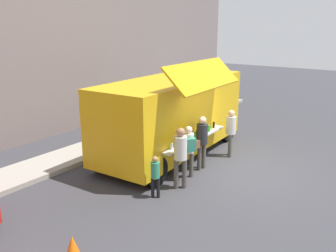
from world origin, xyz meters
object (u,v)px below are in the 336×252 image
(food_truck_main, at_px, (173,114))
(customer_front_ordering, at_px, (202,138))
(customer_rear_waiting, at_px, (180,153))
(customer_mid_with_backpack, at_px, (189,147))
(child_near_queue, at_px, (155,173))
(trash_bin, at_px, (183,111))
(customer_extra_browsing, at_px, (231,129))
(traffic_cone_orange, at_px, (73,248))

(food_truck_main, bearing_deg, customer_front_ordering, -114.02)
(customer_front_ordering, height_order, customer_rear_waiting, customer_rear_waiting)
(food_truck_main, height_order, customer_front_ordering, food_truck_main)
(food_truck_main, bearing_deg, customer_rear_waiting, -143.20)
(customer_front_ordering, distance_m, customer_mid_with_backpack, 0.82)
(customer_rear_waiting, bearing_deg, child_near_queue, 121.11)
(food_truck_main, height_order, customer_rear_waiting, food_truck_main)
(trash_bin, distance_m, customer_extra_browsing, 5.16)
(food_truck_main, relative_size, traffic_cone_orange, 11.88)
(traffic_cone_orange, height_order, customer_rear_waiting, customer_rear_waiting)
(food_truck_main, height_order, trash_bin, food_truck_main)
(customer_rear_waiting, distance_m, child_near_queue, 0.97)
(customer_rear_waiting, height_order, child_near_queue, customer_rear_waiting)
(traffic_cone_orange, relative_size, customer_front_ordering, 0.31)
(customer_rear_waiting, bearing_deg, customer_front_ordering, -36.11)
(customer_mid_with_backpack, bearing_deg, customer_front_ordering, -48.67)
(child_near_queue, bearing_deg, customer_mid_with_backpack, -28.08)
(child_near_queue, bearing_deg, trash_bin, 0.72)
(food_truck_main, relative_size, customer_front_ordering, 3.73)
(customer_front_ordering, relative_size, customer_extra_browsing, 1.04)
(trash_bin, bearing_deg, customer_mid_with_backpack, -144.91)
(traffic_cone_orange, xyz_separation_m, customer_rear_waiting, (3.97, 0.12, 0.80))
(customer_front_ordering, height_order, child_near_queue, customer_front_ordering)
(customer_mid_with_backpack, height_order, customer_extra_browsing, customer_extra_browsing)
(customer_front_ordering, distance_m, customer_extra_browsing, 1.66)
(food_truck_main, relative_size, customer_mid_with_backpack, 4.03)
(customer_front_ordering, bearing_deg, customer_rear_waiting, 105.75)
(customer_rear_waiting, xyz_separation_m, child_near_queue, (-0.87, 0.22, -0.37))
(traffic_cone_orange, distance_m, customer_extra_browsing, 7.22)
(food_truck_main, distance_m, customer_extra_browsing, 2.10)
(customer_mid_with_backpack, bearing_deg, food_truck_main, -2.93)
(customer_front_ordering, bearing_deg, customer_extra_browsing, -90.19)
(customer_rear_waiting, relative_size, child_near_queue, 1.52)
(traffic_cone_orange, height_order, customer_front_ordering, customer_front_ordering)
(customer_front_ordering, bearing_deg, food_truck_main, -14.31)
(traffic_cone_orange, relative_size, customer_mid_with_backpack, 0.34)
(customer_front_ordering, relative_size, customer_rear_waiting, 0.98)
(food_truck_main, xyz_separation_m, traffic_cone_orange, (-6.15, -1.92, -1.23))
(food_truck_main, distance_m, customer_mid_with_backpack, 2.19)
(customer_extra_browsing, bearing_deg, traffic_cone_orange, 66.80)
(trash_bin, height_order, customer_extra_browsing, customer_extra_browsing)
(customer_extra_browsing, bearing_deg, customer_mid_with_backpack, 61.58)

